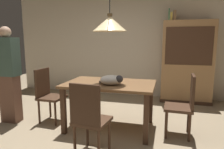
% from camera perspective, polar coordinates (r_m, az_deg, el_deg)
% --- Properties ---
extents(ground, '(10.00, 10.00, 0.00)m').
position_cam_1_polar(ground, '(3.06, -3.66, -17.94)').
color(ground, '#998466').
extents(back_wall, '(6.40, 0.10, 2.90)m').
position_cam_1_polar(back_wall, '(5.30, 5.58, 9.85)').
color(back_wall, beige).
rests_on(back_wall, ground).
extents(dining_table, '(1.40, 0.90, 0.75)m').
position_cam_1_polar(dining_table, '(3.24, -0.60, -4.08)').
color(dining_table, brown).
rests_on(dining_table, ground).
extents(chair_right_side, '(0.41, 0.41, 0.93)m').
position_cam_1_polar(chair_right_side, '(3.17, 19.59, -7.52)').
color(chair_right_side, '#472D1E').
rests_on(chair_right_side, ground).
extents(chair_left_side, '(0.42, 0.42, 0.93)m').
position_cam_1_polar(chair_left_side, '(3.74, -17.54, -4.88)').
color(chair_left_side, '#472D1E').
rests_on(chair_left_side, ground).
extents(chair_near_front, '(0.44, 0.44, 0.93)m').
position_cam_1_polar(chair_near_front, '(2.49, -6.41, -11.69)').
color(chair_near_front, '#472D1E').
rests_on(chair_near_front, ground).
extents(cat_sleeping, '(0.40, 0.31, 0.16)m').
position_cam_1_polar(cat_sleeping, '(3.05, -0.01, -1.54)').
color(cat_sleeping, silver).
rests_on(cat_sleeping, dining_table).
extents(pendant_lamp, '(0.52, 0.52, 1.30)m').
position_cam_1_polar(pendant_lamp, '(3.16, -0.64, 14.08)').
color(pendant_lamp, beige).
extents(hutch_bookcase, '(1.12, 0.45, 1.85)m').
position_cam_1_polar(hutch_bookcase, '(4.93, 20.22, 2.83)').
color(hutch_bookcase, '#A87A4C').
rests_on(hutch_bookcase, ground).
extents(book_green_slim, '(0.03, 0.20, 0.26)m').
position_cam_1_polar(book_green_slim, '(4.92, 15.71, 15.77)').
color(book_green_slim, '#427A4C').
rests_on(book_green_slim, hutch_bookcase).
extents(book_yellow_short, '(0.04, 0.20, 0.18)m').
position_cam_1_polar(book_yellow_short, '(4.92, 16.30, 15.28)').
color(book_yellow_short, gold).
rests_on(book_yellow_short, hutch_bookcase).
extents(book_brown_thick, '(0.06, 0.24, 0.22)m').
position_cam_1_polar(book_brown_thick, '(4.92, 17.15, 15.47)').
color(book_brown_thick, brown).
rests_on(book_brown_thick, hutch_bookcase).
extents(person_standing, '(0.36, 0.22, 1.64)m').
position_cam_1_polar(person_standing, '(3.90, -26.98, -0.13)').
color(person_standing, brown).
rests_on(person_standing, ground).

